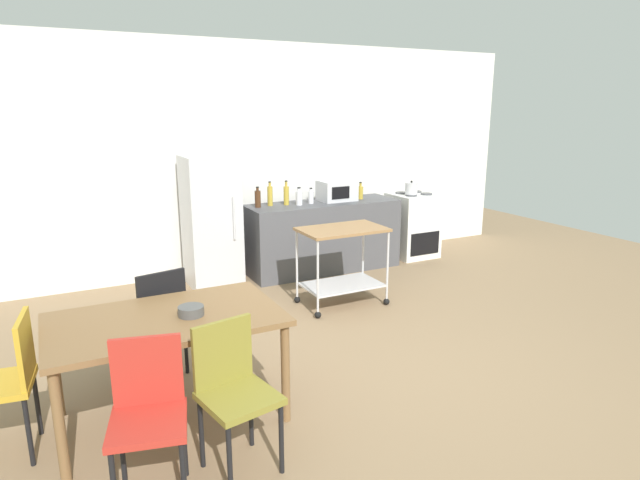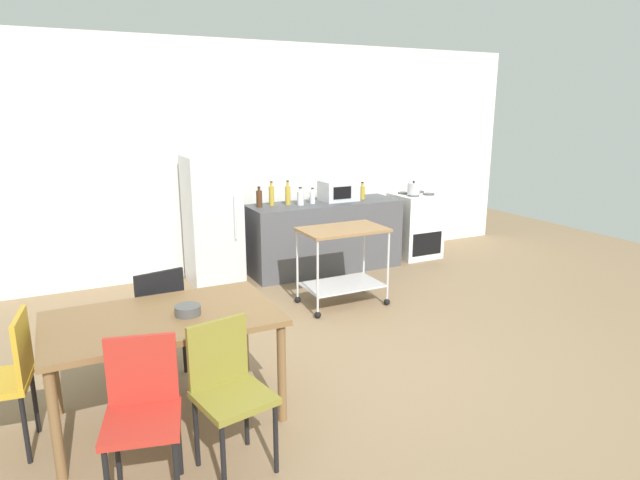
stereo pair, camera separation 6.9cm
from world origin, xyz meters
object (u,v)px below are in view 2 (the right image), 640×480
object	(u,v)px
chair_mustard	(5,375)
stove_oven	(415,225)
bottle_sesame_oil	(288,195)
bottle_hot_sauce	(300,198)
chair_black	(156,313)
bottle_soy_sauce	(259,198)
bottle_vinegar	(313,197)
bottle_wine	(362,192)
chair_red	(143,408)
kettle	(414,189)
kitchen_cart	(343,253)
dining_table	(163,327)
bottle_olive_oil	(272,195)
microwave	(339,191)
fruit_bowl	(188,310)
chair_olive	(228,386)
refrigerator	(213,221)

from	to	relation	value
chair_mustard	stove_oven	size ratio (longest dim) A/B	0.97
bottle_sesame_oil	bottle_hot_sauce	size ratio (longest dim) A/B	1.36
chair_black	bottle_soy_sauce	distance (m)	2.63
bottle_vinegar	bottle_wine	distance (m)	0.74
chair_red	kettle	size ratio (longest dim) A/B	3.71
chair_red	kitchen_cart	xyz separation A→B (m)	(2.39, 2.10, 0.05)
dining_table	bottle_vinegar	xyz separation A→B (m)	(2.37, 2.62, 0.31)
kitchen_cart	dining_table	bearing A→B (deg)	-146.88
chair_black	bottle_hot_sauce	xyz separation A→B (m)	(2.13, 1.92, 0.47)
chair_black	bottle_olive_oil	size ratio (longest dim) A/B	2.94
bottle_soy_sauce	microwave	world-z (taller)	microwave
kettle	bottle_soy_sauce	bearing A→B (deg)	176.34
bottle_sesame_oil	bottle_vinegar	world-z (taller)	bottle_sesame_oil
bottle_sesame_oil	chair_red	bearing A→B (deg)	-124.32
chair_red	chair_black	size ratio (longest dim) A/B	1.00
bottle_olive_oil	bottle_wine	distance (m)	1.26
bottle_wine	fruit_bowl	size ratio (longest dim) A/B	1.33
chair_red	chair_mustard	xyz separation A→B (m)	(-0.69, 0.76, 0.00)
chair_olive	bottle_olive_oil	world-z (taller)	bottle_olive_oil
bottle_hot_sauce	refrigerator	bearing A→B (deg)	173.33
refrigerator	kettle	world-z (taller)	refrigerator
chair_red	kitchen_cart	distance (m)	3.18
chair_mustard	stove_oven	bearing A→B (deg)	125.32
kitchen_cart	bottle_olive_oil	size ratio (longest dim) A/B	3.01
chair_mustard	refrigerator	bearing A→B (deg)	150.28
microwave	kettle	world-z (taller)	microwave
stove_oven	chair_red	bearing A→B (deg)	-141.82
stove_oven	bottle_soy_sauce	world-z (taller)	bottle_soy_sauce
stove_oven	kettle	distance (m)	0.57
chair_black	stove_oven	bearing A→B (deg)	-165.23
bottle_olive_oil	bottle_sesame_oil	bearing A→B (deg)	-11.84
bottle_vinegar	bottle_soy_sauce	bearing A→B (deg)	175.22
bottle_olive_oil	kettle	size ratio (longest dim) A/B	1.26
bottle_wine	kitchen_cart	bearing A→B (deg)	-128.30
bottle_sesame_oil	bottle_vinegar	size ratio (longest dim) A/B	1.52
chair_mustard	stove_oven	distance (m)	5.58
kitchen_cart	bottle_hot_sauce	bearing A→B (deg)	87.41
bottle_soy_sauce	fruit_bowl	distance (m)	3.14
chair_red	bottle_soy_sauce	bearing A→B (deg)	74.01
stove_oven	bottle_sesame_oil	xyz separation A→B (m)	(-1.94, 0.04, 0.57)
chair_mustard	kitchen_cart	xyz separation A→B (m)	(3.08, 1.34, 0.05)
bottle_hot_sauce	bottle_olive_oil	bearing A→B (deg)	159.28
microwave	chair_mustard	bearing A→B (deg)	-144.90
kitchen_cart	fruit_bowl	world-z (taller)	kitchen_cart
chair_mustard	bottle_hot_sauce	bearing A→B (deg)	136.70
fruit_bowl	kettle	bearing A→B (deg)	34.89
bottle_hot_sauce	chair_mustard	bearing A→B (deg)	-141.00
refrigerator	bottle_hot_sauce	distance (m)	1.12
stove_oven	fruit_bowl	size ratio (longest dim) A/B	5.37
chair_red	bottle_wine	xyz separation A→B (m)	(3.36, 3.33, 0.47)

